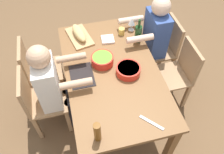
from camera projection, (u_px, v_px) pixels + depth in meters
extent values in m
plane|color=brown|center=(112.00, 108.00, 2.94)|extent=(8.00, 8.00, 0.00)
cube|color=brown|center=(112.00, 71.00, 2.38)|extent=(1.62, 0.94, 0.04)
cube|color=brown|center=(171.00, 145.00, 2.27)|extent=(0.07, 0.07, 0.70)
cube|color=brown|center=(128.00, 43.00, 3.19)|extent=(0.07, 0.07, 0.70)
cube|color=brown|center=(68.00, 54.00, 3.06)|extent=(0.07, 0.07, 0.70)
cube|color=#A87F56|center=(45.00, 70.00, 2.76)|extent=(0.40, 0.40, 0.03)
cube|color=#A87F56|center=(24.00, 61.00, 2.57)|extent=(0.38, 0.04, 0.40)
cube|color=#A87F56|center=(61.00, 70.00, 3.07)|extent=(0.04, 0.04, 0.42)
cube|color=#A87F56|center=(64.00, 90.00, 2.86)|extent=(0.04, 0.04, 0.42)
cube|color=#A87F56|center=(35.00, 74.00, 3.01)|extent=(0.04, 0.04, 0.42)
cube|color=#A87F56|center=(36.00, 95.00, 2.80)|extent=(0.04, 0.04, 0.42)
cube|color=#A87F56|center=(171.00, 76.00, 2.71)|extent=(0.40, 0.40, 0.03)
cube|color=#A87F56|center=(190.00, 61.00, 2.57)|extent=(0.38, 0.04, 0.40)
cube|color=#A87F56|center=(160.00, 101.00, 2.75)|extent=(0.04, 0.04, 0.42)
cube|color=#A87F56|center=(150.00, 80.00, 2.96)|extent=(0.04, 0.04, 0.42)
cube|color=#A87F56|center=(186.00, 96.00, 2.80)|extent=(0.04, 0.04, 0.42)
cube|color=#A87F56|center=(175.00, 75.00, 3.01)|extent=(0.04, 0.04, 0.42)
cube|color=#A87F56|center=(157.00, 50.00, 2.98)|extent=(0.40, 0.40, 0.03)
cube|color=#A87F56|center=(174.00, 35.00, 2.84)|extent=(0.38, 0.04, 0.40)
cube|color=#A87F56|center=(147.00, 74.00, 3.02)|extent=(0.04, 0.04, 0.42)
cube|color=#A87F56|center=(139.00, 56.00, 3.23)|extent=(0.04, 0.04, 0.42)
cube|color=#A87F56|center=(171.00, 69.00, 3.08)|extent=(0.04, 0.04, 0.42)
cube|color=#A87F56|center=(162.00, 51.00, 3.28)|extent=(0.04, 0.04, 0.42)
cylinder|color=#2D2D38|center=(141.00, 69.00, 3.06)|extent=(0.11, 0.11, 0.45)
cylinder|color=#2D2D38|center=(138.00, 60.00, 3.16)|extent=(0.11, 0.11, 0.45)
cube|color=#334C8C|center=(156.00, 33.00, 2.75)|extent=(0.34, 0.20, 0.55)
cylinder|color=beige|center=(140.00, 39.00, 2.51)|extent=(0.07, 0.30, 0.07)
cylinder|color=beige|center=(131.00, 20.00, 2.72)|extent=(0.07, 0.30, 0.07)
sphere|color=beige|center=(161.00, 6.00, 2.46)|extent=(0.21, 0.21, 0.21)
cube|color=#A87F56|center=(48.00, 101.00, 2.49)|extent=(0.40, 0.40, 0.03)
cube|color=#A87F56|center=(25.00, 93.00, 2.30)|extent=(0.38, 0.04, 0.40)
cube|color=#A87F56|center=(65.00, 97.00, 2.79)|extent=(0.04, 0.04, 0.42)
cube|color=#A87F56|center=(69.00, 121.00, 2.58)|extent=(0.04, 0.04, 0.42)
cube|color=#A87F56|center=(36.00, 103.00, 2.74)|extent=(0.04, 0.04, 0.42)
cube|color=#A87F56|center=(38.00, 128.00, 2.53)|extent=(0.04, 0.04, 0.42)
cylinder|color=#2D2D38|center=(70.00, 101.00, 2.73)|extent=(0.11, 0.11, 0.45)
cylinder|color=#2D2D38|center=(72.00, 113.00, 2.64)|extent=(0.11, 0.11, 0.45)
cube|color=white|center=(48.00, 83.00, 2.27)|extent=(0.34, 0.20, 0.55)
cylinder|color=tan|center=(71.00, 58.00, 2.33)|extent=(0.07, 0.30, 0.07)
cylinder|color=tan|center=(76.00, 84.00, 2.12)|extent=(0.07, 0.30, 0.07)
sphere|color=tan|center=(39.00, 57.00, 1.99)|extent=(0.21, 0.21, 0.21)
cylinder|color=red|center=(102.00, 60.00, 2.39)|extent=(0.23, 0.23, 0.09)
cylinder|color=#669E33|center=(102.00, 58.00, 2.37)|extent=(0.20, 0.20, 0.03)
cylinder|color=red|center=(128.00, 70.00, 2.31)|extent=(0.25, 0.25, 0.08)
cylinder|color=#2D7028|center=(128.00, 68.00, 2.29)|extent=(0.22, 0.22, 0.03)
cube|color=tan|center=(79.00, 37.00, 2.67)|extent=(0.44, 0.30, 0.02)
ellipsoid|color=tan|center=(79.00, 33.00, 2.63)|extent=(0.34, 0.18, 0.09)
cylinder|color=#193819|center=(138.00, 34.00, 2.57)|extent=(0.08, 0.08, 0.20)
cylinder|color=#193819|center=(139.00, 23.00, 2.45)|extent=(0.03, 0.03, 0.09)
cylinder|color=brown|center=(97.00, 132.00, 1.81)|extent=(0.06, 0.06, 0.22)
cylinder|color=silver|center=(131.00, 30.00, 2.76)|extent=(0.07, 0.07, 0.01)
cylinder|color=silver|center=(131.00, 27.00, 2.73)|extent=(0.01, 0.01, 0.07)
cone|color=silver|center=(132.00, 21.00, 2.67)|extent=(0.08, 0.08, 0.08)
cylinder|color=gold|center=(122.00, 31.00, 2.69)|extent=(0.07, 0.07, 0.08)
cube|color=black|center=(82.00, 76.00, 2.31)|extent=(0.32, 0.23, 0.01)
cube|color=silver|center=(152.00, 123.00, 1.98)|extent=(0.19, 0.17, 0.01)
cube|color=white|center=(108.00, 39.00, 2.64)|extent=(0.15, 0.15, 0.02)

